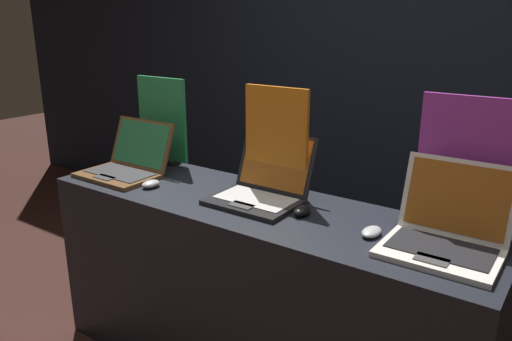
{
  "coord_description": "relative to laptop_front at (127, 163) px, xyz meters",
  "views": [
    {
      "loc": [
        1.15,
        -1.36,
        1.64
      ],
      "look_at": [
        -0.0,
        0.28,
        1.02
      ],
      "focal_mm": 35.0,
      "sensor_mm": 36.0,
      "label": 1
    }
  ],
  "objects": [
    {
      "name": "display_counter",
      "position": [
        0.78,
        0.03,
        -0.5
      ],
      "size": [
        2.03,
        0.57,
        0.87
      ],
      "color": "black",
      "rests_on": "ground_plane"
    },
    {
      "name": "promo_stand_front",
      "position": [
        0.0,
        0.26,
        0.16
      ],
      "size": [
        0.33,
        0.07,
        0.47
      ],
      "color": "black",
      "rests_on": "display_counter"
    },
    {
      "name": "laptop_middle",
      "position": [
        0.77,
        0.09,
        0.0
      ],
      "size": [
        0.38,
        0.37,
        0.27
      ],
      "color": "black",
      "rests_on": "display_counter"
    },
    {
      "name": "mouse_front",
      "position": [
        0.25,
        -0.07,
        -0.04
      ],
      "size": [
        0.07,
        0.1,
        0.03
      ],
      "color": "#B2B2B7",
      "rests_on": "display_counter"
    },
    {
      "name": "laptop_back",
      "position": [
        1.56,
        0.05,
        0.01
      ],
      "size": [
        0.38,
        0.36,
        0.29
      ],
      "color": "silver",
      "rests_on": "display_counter"
    },
    {
      "name": "promo_stand_middle",
      "position": [
        0.77,
        0.2,
        0.17
      ],
      "size": [
        0.32,
        0.07,
        0.48
      ],
      "color": "black",
      "rests_on": "display_counter"
    },
    {
      "name": "promo_stand_back",
      "position": [
        1.56,
        0.26,
        0.18
      ],
      "size": [
        0.36,
        0.07,
        0.5
      ],
      "color": "black",
      "rests_on": "display_counter"
    },
    {
      "name": "laptop_front",
      "position": [
        0.0,
        0.0,
        0.0
      ],
      "size": [
        0.4,
        0.35,
        0.26
      ],
      "color": "brown",
      "rests_on": "display_counter"
    },
    {
      "name": "mouse_middle",
      "position": [
        1.0,
        0.03,
        -0.04
      ],
      "size": [
        0.06,
        0.1,
        0.04
      ],
      "color": "black",
      "rests_on": "display_counter"
    },
    {
      "name": "mouse_back",
      "position": [
        1.31,
        0.01,
        -0.05
      ],
      "size": [
        0.06,
        0.11,
        0.03
      ],
      "color": "#B2B2B7",
      "rests_on": "display_counter"
    },
    {
      "name": "wall_back",
      "position": [
        0.78,
        1.59,
        0.47
      ],
      "size": [
        8.0,
        0.05,
        2.8
      ],
      "color": "black",
      "rests_on": "ground_plane"
    }
  ]
}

